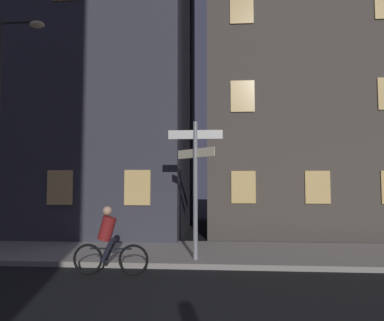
{
  "coord_description": "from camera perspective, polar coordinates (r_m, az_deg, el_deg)",
  "views": [
    {
      "loc": [
        -0.59,
        -2.49,
        2.19
      ],
      "look_at": [
        -1.22,
        6.52,
        2.77
      ],
      "focal_mm": 31.17,
      "sensor_mm": 36.0,
      "label": 1
    }
  ],
  "objects": [
    {
      "name": "signpost",
      "position": [
        8.99,
        0.59,
        -2.75
      ],
      "size": [
        1.48,
        1.06,
        3.69
      ],
      "color": "gray",
      "rests_on": "sidewalk_kerb"
    },
    {
      "name": "cyclist",
      "position": [
        8.39,
        -14.05,
        -13.49
      ],
      "size": [
        1.82,
        0.32,
        1.61
      ],
      "color": "black",
      "rests_on": "ground_plane"
    },
    {
      "name": "street_lamp",
      "position": [
        11.24,
        -29.61,
        6.83
      ],
      "size": [
        1.4,
        0.28,
        6.93
      ],
      "color": "#2D2D30",
      "rests_on": "sidewalk_kerb"
    },
    {
      "name": "sidewalk_kerb",
      "position": [
        10.33,
        7.45,
        -15.52
      ],
      "size": [
        40.0,
        3.24,
        0.14
      ],
      "primitive_type": "cube",
      "color": "gray",
      "rests_on": "ground_plane"
    },
    {
      "name": "building_right_block",
      "position": [
        19.17,
        24.98,
        20.99
      ],
      "size": [
        13.5,
        7.42,
        20.18
      ],
      "color": "#4C443D",
      "rests_on": "ground_plane"
    },
    {
      "name": "building_left_block",
      "position": [
        19.47,
        -18.16,
        22.29
      ],
      "size": [
        10.93,
        9.85,
        21.33
      ],
      "color": "#383842",
      "rests_on": "ground_plane"
    }
  ]
}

